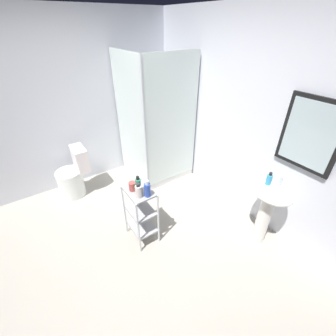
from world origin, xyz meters
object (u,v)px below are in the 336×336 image
pedestal_sink (268,204)px  storage_cart (141,211)px  body_wash_bottle_green (138,186)px  lotion_bottle_white (139,191)px  rinse_cup (132,186)px  hand_soap_bottle (269,179)px  toilet (73,177)px  shampoo_bottle_blue (147,189)px  shower_stall (155,151)px

pedestal_sink → storage_cart: bearing=-126.0°
body_wash_bottle_green → lotion_bottle_white: body_wash_bottle_green is taller
rinse_cup → storage_cart: bearing=45.3°
storage_cart → lotion_bottle_white: lotion_bottle_white is taller
hand_soap_bottle → body_wash_bottle_green: 1.41m
body_wash_bottle_green → toilet: bearing=-162.9°
shampoo_bottle_blue → rinse_cup: shampoo_bottle_blue is taller
pedestal_sink → toilet: size_ratio=1.07×
body_wash_bottle_green → shampoo_bottle_blue: body_wash_bottle_green is taller
body_wash_bottle_green → pedestal_sink: bearing=55.3°
shower_stall → storage_cart: bearing=-38.3°
shower_stall → toilet: (-0.26, -1.30, -0.15)m
storage_cart → shampoo_bottle_blue: (0.13, 0.04, 0.39)m
body_wash_bottle_green → shampoo_bottle_blue: size_ratio=1.08×
body_wash_bottle_green → lotion_bottle_white: 0.08m
lotion_bottle_white → pedestal_sink: bearing=58.3°
storage_cart → shampoo_bottle_blue: bearing=16.6°
body_wash_bottle_green → rinse_cup: (-0.08, -0.03, -0.04)m
shower_stall → body_wash_bottle_green: shower_stall is taller
hand_soap_bottle → rinse_cup: 1.48m
pedestal_sink → shampoo_bottle_blue: shampoo_bottle_blue is taller
shower_stall → lotion_bottle_white: size_ratio=11.17×
pedestal_sink → body_wash_bottle_green: (-0.82, -1.18, 0.26)m
pedestal_sink → lotion_bottle_white: size_ratio=4.52×
rinse_cup → shampoo_bottle_blue: bearing=26.0°
storage_cart → body_wash_bottle_green: body_wash_bottle_green is taller
shower_stall → hand_soap_bottle: (1.87, 0.32, 0.41)m
storage_cart → shower_stall: bearing=141.7°
shower_stall → shampoo_bottle_blue: shower_stall is taller
pedestal_sink → toilet: pedestal_sink is taller
toilet → body_wash_bottle_green: body_wash_bottle_green is taller
body_wash_bottle_green → hand_soap_bottle: bearing=58.1°
pedestal_sink → hand_soap_bottle: (-0.08, 0.01, 0.30)m
lotion_bottle_white → shampoo_bottle_blue: 0.09m
body_wash_bottle_green → rinse_cup: bearing=-156.0°
toilet → shampoo_bottle_blue: (1.48, 0.48, 0.51)m
lotion_bottle_white → toilet: bearing=-164.9°
toilet → storage_cart: 1.42m
pedestal_sink → rinse_cup: size_ratio=7.89×
toilet → body_wash_bottle_green: 1.53m
lotion_bottle_white → body_wash_bottle_green: bearing=153.5°
shampoo_bottle_blue → rinse_cup: 0.20m
storage_cart → lotion_bottle_white: 0.40m
shower_stall → rinse_cup: (1.05, -0.91, 0.33)m
hand_soap_bottle → toilet: bearing=-142.6°
pedestal_sink → lotion_bottle_white: (-0.75, -1.22, 0.24)m
rinse_cup → body_wash_bottle_green: bearing=24.0°
toilet → lotion_bottle_white: bearing=15.1°
lotion_bottle_white → shower_stall: bearing=142.6°
hand_soap_bottle → shampoo_bottle_blue: hand_soap_bottle is taller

